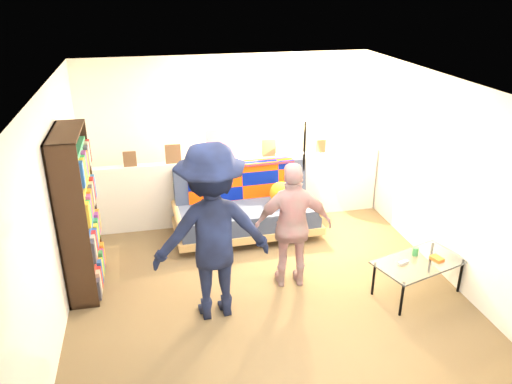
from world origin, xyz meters
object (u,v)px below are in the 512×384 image
bookshelf (78,218)px  floor_lamp (304,148)px  person_left (212,233)px  person_right (293,226)px  futon_sofa (247,208)px  coffee_table (420,263)px

bookshelf → floor_lamp: (3.06, 1.19, 0.25)m
bookshelf → floor_lamp: 3.30m
person_left → person_right: bearing=-164.7°
floor_lamp → person_right: floor_lamp is taller
futon_sofa → person_right: 1.45m
floor_lamp → person_right: size_ratio=1.05×
person_left → person_right: 1.07m
person_right → floor_lamp: bearing=-103.8°
floor_lamp → coffee_table: bearing=-71.4°
futon_sofa → bookshelf: bearing=-157.3°
futon_sofa → floor_lamp: 1.21m
futon_sofa → person_left: (-0.72, -1.72, 0.57)m
person_left → coffee_table: bearing=171.7°
coffee_table → floor_lamp: bearing=108.6°
floor_lamp → person_left: (-1.63, -2.02, -0.17)m
bookshelf → person_right: bookshelf is taller
futon_sofa → coffee_table: futon_sofa is taller
bookshelf → person_left: size_ratio=0.99×
futon_sofa → person_left: size_ratio=1.06×
futon_sofa → bookshelf: size_ratio=1.08×
person_left → person_right: (0.99, 0.35, -0.21)m
futon_sofa → bookshelf: bookshelf is taller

